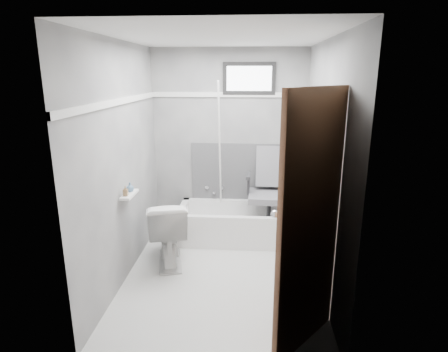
# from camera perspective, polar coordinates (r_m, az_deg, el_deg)

# --- Properties ---
(floor) EXTENTS (2.60, 2.60, 0.00)m
(floor) POSITION_cam_1_polar(r_m,az_deg,el_deg) (4.15, -0.35, -14.77)
(floor) COLOR white
(floor) RESTS_ON ground
(ceiling) EXTENTS (2.60, 2.60, 0.00)m
(ceiling) POSITION_cam_1_polar(r_m,az_deg,el_deg) (3.60, -0.42, 20.44)
(ceiling) COLOR silver
(ceiling) RESTS_ON floor
(wall_back) EXTENTS (2.00, 0.02, 2.40)m
(wall_back) POSITION_cam_1_polar(r_m,az_deg,el_deg) (4.96, 0.78, 5.13)
(wall_back) COLOR slate
(wall_back) RESTS_ON floor
(wall_front) EXTENTS (2.00, 0.02, 2.40)m
(wall_front) POSITION_cam_1_polar(r_m,az_deg,el_deg) (2.46, -2.74, -5.68)
(wall_front) COLOR slate
(wall_front) RESTS_ON floor
(wall_left) EXTENTS (0.02, 2.60, 2.40)m
(wall_left) POSITION_cam_1_polar(r_m,az_deg,el_deg) (3.90, -15.21, 1.75)
(wall_left) COLOR slate
(wall_left) RESTS_ON floor
(wall_right) EXTENTS (0.02, 2.60, 2.40)m
(wall_right) POSITION_cam_1_polar(r_m,az_deg,el_deg) (3.75, 15.03, 1.25)
(wall_right) COLOR slate
(wall_right) RESTS_ON floor
(bathtub) EXTENTS (1.50, 0.70, 0.42)m
(bathtub) POSITION_cam_1_polar(r_m,az_deg,el_deg) (4.88, 1.99, -7.19)
(bathtub) COLOR white
(bathtub) RESTS_ON floor
(office_chair) EXTENTS (0.63, 0.63, 1.06)m
(office_chair) POSITION_cam_1_polar(r_m,az_deg,el_deg) (4.78, 6.93, -2.21)
(office_chair) COLOR slate
(office_chair) RESTS_ON bathtub
(toilet) EXTENTS (0.59, 0.84, 0.75)m
(toilet) POSITION_cam_1_polar(r_m,az_deg,el_deg) (4.28, -8.51, -8.35)
(toilet) COLOR white
(toilet) RESTS_ON floor
(door) EXTENTS (0.78, 0.78, 2.00)m
(door) POSITION_cam_1_polar(r_m,az_deg,el_deg) (2.63, 19.42, -9.82)
(door) COLOR brown
(door) RESTS_ON floor
(window) EXTENTS (0.66, 0.04, 0.40)m
(window) POSITION_cam_1_polar(r_m,az_deg,el_deg) (4.86, 3.85, 14.61)
(window) COLOR black
(window) RESTS_ON wall_back
(backerboard) EXTENTS (1.50, 0.02, 0.78)m
(backerboard) POSITION_cam_1_polar(r_m,az_deg,el_deg) (5.03, 3.60, 0.58)
(backerboard) COLOR #4C4C4F
(backerboard) RESTS_ON wall_back
(trim_back) EXTENTS (2.00, 0.02, 0.06)m
(trim_back) POSITION_cam_1_polar(r_m,az_deg,el_deg) (4.88, 0.80, 12.29)
(trim_back) COLOR white
(trim_back) RESTS_ON wall_back
(trim_left) EXTENTS (0.02, 2.60, 0.06)m
(trim_left) POSITION_cam_1_polar(r_m,az_deg,el_deg) (3.80, -15.68, 10.87)
(trim_left) COLOR white
(trim_left) RESTS_ON wall_left
(pole) EXTENTS (0.02, 0.46, 1.91)m
(pole) POSITION_cam_1_polar(r_m,az_deg,el_deg) (4.76, -0.62, 2.86)
(pole) COLOR white
(pole) RESTS_ON bathtub
(shelf) EXTENTS (0.10, 0.32, 0.02)m
(shelf) POSITION_cam_1_polar(r_m,az_deg,el_deg) (3.90, -14.21, -2.75)
(shelf) COLOR white
(shelf) RESTS_ON wall_left
(soap_bottle_a) EXTENTS (0.04, 0.04, 0.10)m
(soap_bottle_a) POSITION_cam_1_polar(r_m,az_deg,el_deg) (3.81, -14.79, -2.18)
(soap_bottle_a) COLOR olive
(soap_bottle_a) RESTS_ON shelf
(soap_bottle_b) EXTENTS (0.11, 0.11, 0.10)m
(soap_bottle_b) POSITION_cam_1_polar(r_m,az_deg,el_deg) (3.94, -14.14, -1.65)
(soap_bottle_b) COLOR slate
(soap_bottle_b) RESTS_ON shelf
(faucet) EXTENTS (0.26, 0.10, 0.16)m
(faucet) POSITION_cam_1_polar(r_m,az_deg,el_deg) (5.10, -1.51, -2.10)
(faucet) COLOR silver
(faucet) RESTS_ON wall_back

